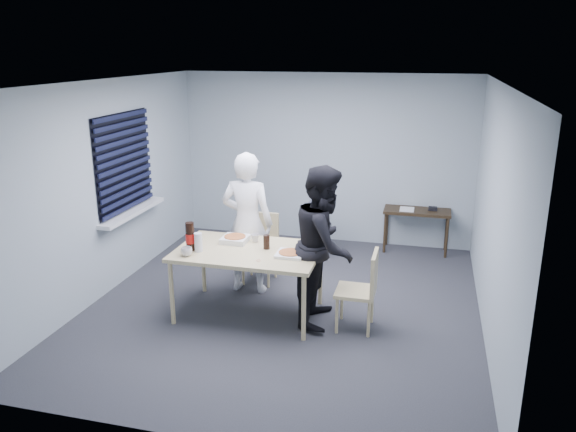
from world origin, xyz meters
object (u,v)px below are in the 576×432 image
(dining_table, at_px, (248,255))
(mug_a, at_px, (187,252))
(person_white, at_px, (247,223))
(chair_far, at_px, (261,242))
(soda_bottle, at_px, (190,237))
(person_black, at_px, (324,245))
(backpack, at_px, (318,214))
(chair_right, at_px, (364,285))
(stool, at_px, (318,233))
(side_table, at_px, (417,215))
(mug_b, at_px, (255,238))

(dining_table, height_order, mug_a, mug_a)
(person_white, bearing_deg, chair_far, -98.61)
(mug_a, relative_size, soda_bottle, 0.38)
(person_black, xyz_separation_m, backpack, (-0.45, 1.96, -0.24))
(chair_right, xyz_separation_m, mug_a, (-1.90, -0.30, 0.32))
(stool, bearing_deg, side_table, 21.66)
(stool, relative_size, backpack, 1.21)
(side_table, distance_m, mug_a, 3.78)
(mug_a, bearing_deg, side_table, 51.16)
(chair_right, relative_size, soda_bottle, 2.76)
(mug_b, bearing_deg, person_white, 120.70)
(person_black, xyz_separation_m, side_table, (0.93, 2.52, -0.32))
(person_white, xyz_separation_m, person_black, (1.07, -0.56, 0.00))
(person_black, bearing_deg, dining_table, 95.27)
(dining_table, bearing_deg, person_white, 108.82)
(chair_far, relative_size, person_black, 0.50)
(person_white, bearing_deg, soda_bottle, 63.35)
(person_black, height_order, side_table, person_black)
(dining_table, bearing_deg, mug_b, 91.09)
(mug_a, bearing_deg, soda_bottle, 99.86)
(chair_right, bearing_deg, soda_bottle, -176.39)
(dining_table, xyz_separation_m, chair_far, (-0.16, 1.01, -0.21))
(person_white, relative_size, stool, 3.87)
(chair_right, height_order, backpack, chair_right)
(dining_table, distance_m, stool, 2.12)
(person_black, distance_m, mug_b, 0.88)
(chair_right, xyz_separation_m, stool, (-0.92, 2.09, -0.17))
(soda_bottle, bearing_deg, side_table, 49.06)
(dining_table, relative_size, stool, 3.51)
(person_white, relative_size, soda_bottle, 5.49)
(mug_a, bearing_deg, dining_table, 30.28)
(soda_bottle, bearing_deg, chair_far, 68.71)
(dining_table, bearing_deg, backpack, 78.97)
(dining_table, distance_m, mug_b, 0.30)
(person_black, height_order, mug_b, person_black)
(stool, height_order, mug_b, mug_b)
(chair_far, height_order, person_white, person_white)
(chair_far, distance_m, person_black, 1.42)
(chair_right, xyz_separation_m, backpack, (-0.92, 2.08, 0.13))
(backpack, bearing_deg, mug_b, -117.07)
(backpack, bearing_deg, person_white, -127.80)
(side_table, relative_size, soda_bottle, 3.01)
(chair_far, relative_size, mug_b, 8.90)
(chair_far, bearing_deg, person_black, -42.73)
(side_table, xyz_separation_m, mug_b, (-1.78, -2.32, 0.26))
(chair_far, xyz_separation_m, backpack, (0.56, 1.02, 0.13))
(dining_table, height_order, mug_b, mug_b)
(side_table, xyz_separation_m, backpack, (-1.38, -0.56, 0.07))
(mug_a, relative_size, mug_b, 1.23)
(chair_right, height_order, mug_a, chair_right)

